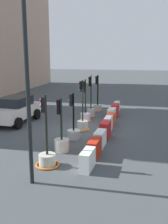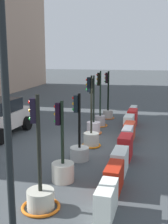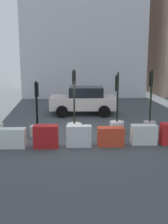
{
  "view_description": "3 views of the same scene",
  "coord_description": "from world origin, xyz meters",
  "views": [
    {
      "loc": [
        -14.75,
        -3.28,
        4.54
      ],
      "look_at": [
        -0.27,
        0.0,
        1.17
      ],
      "focal_mm": 41.45,
      "sensor_mm": 36.0,
      "label": 1
    },
    {
      "loc": [
        -11.72,
        -2.16,
        3.91
      ],
      "look_at": [
        1.24,
        0.73,
        1.21
      ],
      "focal_mm": 46.09,
      "sensor_mm": 36.0,
      "label": 2
    },
    {
      "loc": [
        -0.55,
        -12.03,
        3.6
      ],
      "look_at": [
        0.32,
        -0.23,
        1.19
      ],
      "focal_mm": 43.84,
      "sensor_mm": 36.0,
      "label": 3
    }
  ],
  "objects": [
    {
      "name": "construction_barrier_4",
      "position": [
        0.03,
        -1.41,
        0.44
      ],
      "size": [
        1.03,
        0.44,
        0.87
      ],
      "color": "silver",
      "rests_on": "ground_plane"
    },
    {
      "name": "construction_barrier_5",
      "position": [
        1.33,
        -1.41,
        0.39
      ],
      "size": [
        1.09,
        0.52,
        0.78
      ],
      "color": "red",
      "rests_on": "ground_plane"
    },
    {
      "name": "traffic_light_4",
      "position": [
        1.93,
        0.41,
        0.47
      ],
      "size": [
        0.84,
        0.84,
        2.88
      ],
      "color": "silver",
      "rests_on": "ground_plane"
    },
    {
      "name": "construction_barrier_6",
      "position": [
        2.74,
        -1.29,
        0.41
      ],
      "size": [
        1.07,
        0.52,
        0.82
      ],
      "color": "silver",
      "rests_on": "ground_plane"
    },
    {
      "name": "traffic_light_5",
      "position": [
        3.49,
        0.34,
        0.48
      ],
      "size": [
        0.84,
        0.84,
        3.01
      ],
      "color": "#B5ABAD",
      "rests_on": "ground_plane"
    },
    {
      "name": "car_white_van",
      "position": [
        0.69,
        4.96,
        0.88
      ],
      "size": [
        4.2,
        2.42,
        1.73
      ],
      "color": "silver",
      "rests_on": "ground_plane"
    },
    {
      "name": "traffic_light_3",
      "position": [
        -0.1,
        0.12,
        0.44
      ],
      "size": [
        0.83,
        0.83,
        3.03
      ],
      "color": "silver",
      "rests_on": "ground_plane"
    },
    {
      "name": "traffic_light_2",
      "position": [
        -1.79,
        0.24,
        0.47
      ],
      "size": [
        0.71,
        0.71,
        2.52
      ],
      "color": "#B2B3AD",
      "rests_on": "ground_plane"
    },
    {
      "name": "construction_barrier_3",
      "position": [
        -1.3,
        -1.43,
        0.46
      ],
      "size": [
        1.0,
        0.53,
        0.91
      ],
      "color": "red",
      "rests_on": "ground_plane"
    },
    {
      "name": "building_main_facade",
      "position": [
        1.25,
        15.14,
        7.93
      ],
      "size": [
        11.28,
        7.63,
        15.84
      ],
      "color": "silver",
      "rests_on": "ground_plane"
    },
    {
      "name": "ground_plane",
      "position": [
        0.0,
        0.0,
        0.0
      ],
      "size": [
        120.0,
        120.0,
        0.0
      ],
      "primitive_type": "plane",
      "color": "#41464A"
    },
    {
      "name": "construction_barrier_2",
      "position": [
        -2.65,
        -1.35,
        0.4
      ],
      "size": [
        1.11,
        0.52,
        0.79
      ],
      "color": "silver",
      "rests_on": "ground_plane"
    }
  ]
}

